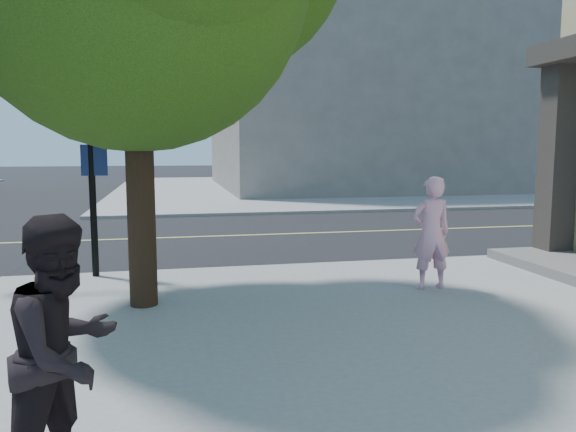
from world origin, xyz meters
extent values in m
plane|color=black|center=(0.00, 0.00, 0.00)|extent=(140.00, 140.00, 0.00)
cube|color=black|center=(0.00, 4.50, 0.01)|extent=(140.00, 9.00, 0.01)
cube|color=gray|center=(13.50, 21.50, 0.06)|extent=(29.00, 25.00, 0.12)
cube|color=#35302B|center=(9.70, -0.50, 2.22)|extent=(0.55, 0.55, 4.20)
cube|color=slate|center=(14.00, 22.00, 7.12)|extent=(18.00, 16.00, 14.00)
imported|color=#EEA3C2|center=(6.04, -2.35, 1.03)|extent=(0.67, 0.44, 1.81)
imported|color=black|center=(1.26, -6.77, 1.04)|extent=(1.08, 1.13, 1.84)
cylinder|color=black|center=(1.55, -2.37, 2.10)|extent=(0.40, 0.40, 3.95)
cylinder|color=black|center=(0.64, -0.30, 2.17)|extent=(0.12, 0.12, 4.11)
cylinder|color=black|center=(-0.63, -0.30, 4.03)|extent=(2.54, 0.10, 0.10)
cube|color=white|center=(0.69, -0.32, 2.66)|extent=(0.54, 0.04, 0.20)
cube|color=navy|center=(0.69, -0.32, 2.17)|extent=(0.44, 0.04, 0.54)
imported|color=black|center=(0.64, -0.30, 3.44)|extent=(0.16, 0.20, 0.98)
camera|label=1|loc=(1.96, -10.49, 2.37)|focal=34.72mm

